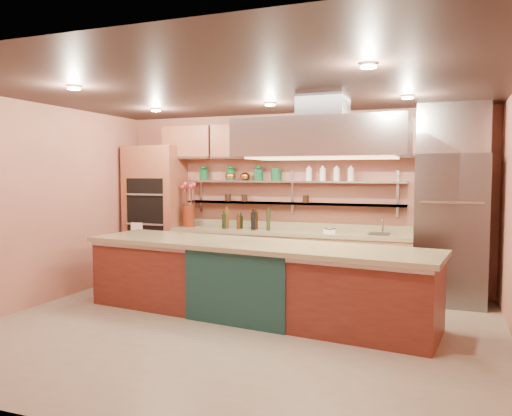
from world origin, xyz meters
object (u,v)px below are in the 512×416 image
at_px(kitchen_scale, 330,229).
at_px(green_canister, 276,174).
at_px(copper_kettle, 245,176).
at_px(island, 253,280).
at_px(refrigerator, 450,229).
at_px(flower_vase, 189,216).

distance_m(kitchen_scale, green_canister, 1.28).
relative_size(copper_kettle, green_canister, 0.86).
bearing_deg(kitchen_scale, island, -90.19).
height_order(copper_kettle, green_canister, green_canister).
relative_size(island, copper_kettle, 26.63).
height_order(refrigerator, kitchen_scale, refrigerator).
height_order(refrigerator, island, refrigerator).
height_order(kitchen_scale, green_canister, green_canister).
xyz_separation_m(kitchen_scale, green_canister, (-0.95, 0.22, 0.83)).
bearing_deg(refrigerator, green_canister, 175.04).
height_order(refrigerator, flower_vase, refrigerator).
bearing_deg(flower_vase, kitchen_scale, 0.00).
xyz_separation_m(copper_kettle, green_canister, (0.54, 0.00, 0.03)).
relative_size(island, green_canister, 22.82).
height_order(refrigerator, green_canister, refrigerator).
bearing_deg(green_canister, flower_vase, -171.54).
height_order(island, copper_kettle, copper_kettle).
bearing_deg(island, green_canister, 105.81).
distance_m(island, kitchen_scale, 1.78).
relative_size(flower_vase, kitchen_scale, 1.98).
relative_size(refrigerator, island, 0.46).
bearing_deg(copper_kettle, refrigerator, -4.13).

